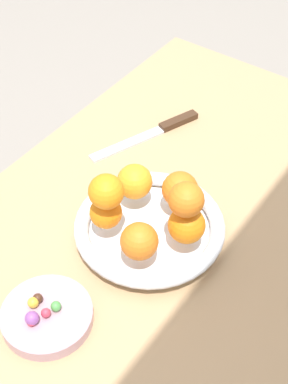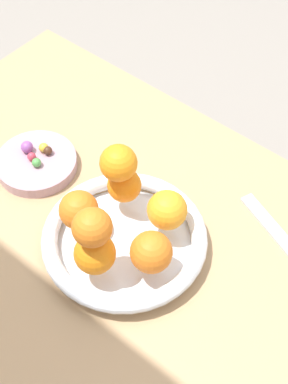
{
  "view_description": "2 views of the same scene",
  "coord_description": "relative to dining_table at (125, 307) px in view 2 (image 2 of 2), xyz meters",
  "views": [
    {
      "loc": [
        0.59,
        0.34,
        1.54
      ],
      "look_at": [
        0.01,
        -0.08,
        0.81
      ],
      "focal_mm": 55.0,
      "sensor_mm": 36.0,
      "label": 1
    },
    {
      "loc": [
        -0.32,
        0.34,
        1.54
      ],
      "look_at": [
        0.02,
        -0.08,
        0.86
      ],
      "focal_mm": 55.0,
      "sensor_mm": 36.0,
      "label": 2
    }
  ],
  "objects": [
    {
      "name": "dining_table",
      "position": [
        0.0,
        0.0,
        0.0
      ],
      "size": [
        1.1,
        0.76,
        0.74
      ],
      "color": "tan",
      "rests_on": "ground_plane"
    },
    {
      "name": "fruit_bowl",
      "position": [
        0.04,
        -0.05,
        0.11
      ],
      "size": [
        0.26,
        0.26,
        0.04
      ],
      "color": "silver",
      "rests_on": "dining_table"
    },
    {
      "name": "candy_dish",
      "position": [
        0.27,
        -0.08,
        0.1
      ],
      "size": [
        0.14,
        0.14,
        0.02
      ],
      "primitive_type": "cylinder",
      "color": "#B28C99",
      "rests_on": "dining_table"
    },
    {
      "name": "orange_0",
      "position": [
        0.03,
        0.02,
        0.16
      ],
      "size": [
        0.06,
        0.06,
        0.06
      ],
      "primitive_type": "sphere",
      "color": "orange",
      "rests_on": "fruit_bowl"
    },
    {
      "name": "orange_1",
      "position": [
        -0.03,
        -0.03,
        0.16
      ],
      "size": [
        0.06,
        0.06,
        0.06
      ],
      "primitive_type": "sphere",
      "color": "orange",
      "rests_on": "fruit_bowl"
    },
    {
      "name": "orange_2",
      "position": [
        0.0,
        -0.11,
        0.16
      ],
      "size": [
        0.06,
        0.06,
        0.06
      ],
      "primitive_type": "sphere",
      "color": "orange",
      "rests_on": "fruit_bowl"
    },
    {
      "name": "orange_3",
      "position": [
        0.09,
        -0.11,
        0.16
      ],
      "size": [
        0.06,
        0.06,
        0.06
      ],
      "primitive_type": "sphere",
      "color": "orange",
      "rests_on": "fruit_bowl"
    },
    {
      "name": "orange_4",
      "position": [
        0.11,
        -0.02,
        0.16
      ],
      "size": [
        0.06,
        0.06,
        0.06
      ],
      "primitive_type": "sphere",
      "color": "orange",
      "rests_on": "fruit_bowl"
    },
    {
      "name": "orange_5",
      "position": [
        0.09,
        -0.1,
        0.21
      ],
      "size": [
        0.06,
        0.06,
        0.06
      ],
      "primitive_type": "sphere",
      "color": "orange",
      "rests_on": "orange_3"
    },
    {
      "name": "orange_6",
      "position": [
        0.04,
        0.02,
        0.22
      ],
      "size": [
        0.06,
        0.06,
        0.06
      ],
      "primitive_type": "sphere",
      "color": "orange",
      "rests_on": "orange_0"
    },
    {
      "name": "candy_ball_0",
      "position": [
        0.27,
        -0.1,
        0.12
      ],
      "size": [
        0.02,
        0.02,
        0.02
      ],
      "primitive_type": "sphere",
      "color": "gold",
      "rests_on": "candy_dish"
    },
    {
      "name": "candy_ball_1",
      "position": [
        0.26,
        -0.1,
        0.12
      ],
      "size": [
        0.02,
        0.02,
        0.02
      ],
      "primitive_type": "sphere",
      "color": "#472819",
      "rests_on": "candy_dish"
    },
    {
      "name": "candy_ball_2",
      "position": [
        0.26,
        -0.07,
        0.12
      ],
      "size": [
        0.02,
        0.02,
        0.02
      ],
      "primitive_type": "sphere",
      "color": "#4C9947",
      "rests_on": "candy_dish"
    },
    {
      "name": "candy_ball_3",
      "position": [
        0.3,
        -0.08,
        0.12
      ],
      "size": [
        0.02,
        0.02,
        0.02
      ],
      "primitive_type": "sphere",
      "color": "#8C4C99",
      "rests_on": "candy_dish"
    },
    {
      "name": "candy_ball_4",
      "position": [
        0.28,
        -0.07,
        0.12
      ],
      "size": [
        0.02,
        0.02,
        0.02
      ],
      "primitive_type": "sphere",
      "color": "#C6384C",
      "rests_on": "candy_dish"
    },
    {
      "name": "candy_ball_5",
      "position": [
        0.3,
        -0.08,
        0.12
      ],
      "size": [
        0.01,
        0.01,
        0.01
      ],
      "primitive_type": "sphere",
      "color": "#C6384C",
      "rests_on": "candy_dish"
    }
  ]
}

